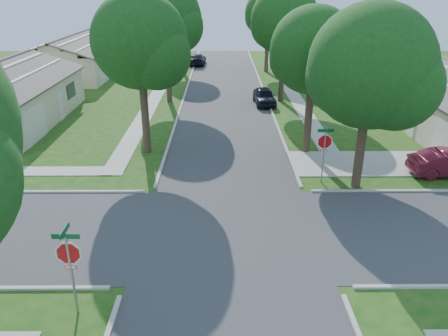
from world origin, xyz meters
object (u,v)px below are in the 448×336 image
stop_sign_ne (325,144)px  tree_e_far (269,15)px  tree_w_near (141,46)px  house_ne_far (384,66)px  house_nw_far (74,61)px  car_curb_west (198,59)px  stop_sign_sw (69,257)px  tree_w_mid (166,20)px  tree_ne_corner (372,72)px  car_curb_east (264,96)px  tree_e_near (314,55)px  tree_w_far (181,20)px  tree_e_mid (285,23)px

stop_sign_ne → tree_e_far: tree_e_far is taller
tree_w_near → house_ne_far: 29.10m
house_nw_far → car_curb_west: house_nw_far is taller
stop_sign_ne → house_nw_far: house_nw_far is taller
tree_w_near → stop_sign_sw: bearing=-90.2°
tree_w_mid → tree_ne_corner: bearing=-56.8°
tree_e_far → house_nw_far: 21.31m
car_curb_west → car_curb_east: bearing=111.2°
tree_w_mid → car_curb_east: size_ratio=2.40×
tree_e_near → tree_ne_corner: (1.61, -4.80, -0.05)m
tree_w_far → house_nw_far: size_ratio=0.59×
tree_ne_corner → house_ne_far: (9.63, 24.79, -4.08)m
house_ne_far → tree_w_far: bearing=166.4°
tree_w_far → car_curb_east: bearing=-61.0°
house_nw_far → tree_e_mid: bearing=-27.9°
stop_sign_ne → tree_w_near: (-9.34, 4.31, 4.08)m
tree_e_far → house_nw_far: (-20.75, -2.01, -4.46)m
tree_ne_corner → house_ne_far: 26.91m
stop_sign_sw → tree_e_mid: size_ratio=0.32×
tree_e_near → tree_w_mid: 15.26m
tree_w_mid → tree_w_far: bearing=90.0°
stop_sign_sw → tree_w_far: size_ratio=0.37×
tree_e_mid → tree_w_far: tree_e_mid is taller
tree_w_far → tree_e_near: bearing=-69.4°
stop_sign_ne → tree_e_mid: tree_e_mid is taller
tree_e_near → tree_ne_corner: 5.06m
car_curb_east → tree_w_mid: bearing=168.4°
stop_sign_sw → car_curb_east: (7.90, 24.57, -1.35)m
tree_e_mid → car_curb_east: (-1.56, -1.14, -5.57)m
house_ne_far → car_curb_east: house_ne_far is taller
tree_w_near → house_nw_far: 26.05m
tree_e_mid → tree_w_mid: (-9.40, 0.00, 0.24)m
tree_e_near → house_nw_far: tree_e_near is taller
tree_e_far → tree_w_far: tree_e_far is taller
stop_sign_sw → house_ne_far: house_ne_far is taller
tree_e_mid → tree_e_far: size_ratio=1.06×
car_curb_west → tree_e_mid: bearing=116.7°
tree_e_near → tree_w_mid: (-9.39, 12.00, 0.85)m
tree_ne_corner → house_nw_far: bearing=128.8°
tree_w_mid → tree_w_near: bearing=-90.0°
tree_w_near → tree_w_far: 25.01m
tree_ne_corner → car_curb_west: tree_ne_corner is taller
tree_e_far → car_curb_west: 10.61m
stop_sign_ne → tree_e_far: (0.05, 29.31, 3.95)m
tree_e_far → car_curb_east: 15.18m
tree_e_near → tree_e_far: (0.00, 25.00, 0.34)m
tree_e_mid → tree_ne_corner: tree_e_mid is taller
tree_e_mid → car_curb_west: size_ratio=2.06×
tree_w_near → house_ne_far: (20.64, 19.99, -4.60)m
tree_w_far → house_nw_far: (-11.34, -2.01, -3.99)m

